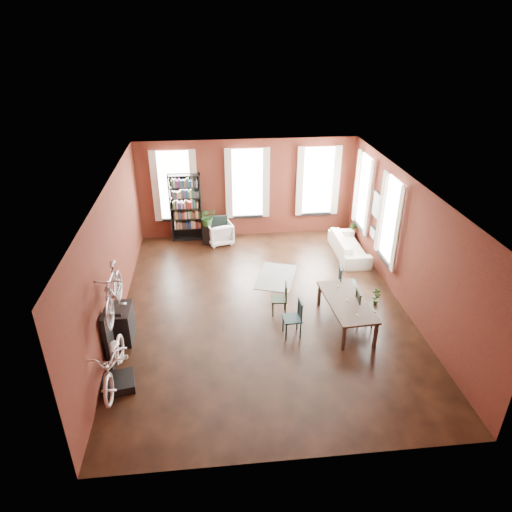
{
  "coord_description": "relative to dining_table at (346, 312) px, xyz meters",
  "views": [
    {
      "loc": [
        -1.19,
        -9.53,
        6.45
      ],
      "look_at": [
        -0.13,
        0.6,
        1.16
      ],
      "focal_mm": 32.0,
      "sensor_mm": 36.0,
      "label": 1
    }
  ],
  "objects": [
    {
      "name": "bicycle_floor",
      "position": [
        -5.02,
        -1.59,
        0.74
      ],
      "size": [
        0.63,
        0.95,
        1.79
      ],
      "primitive_type": "imported",
      "rotation": [
        0.0,
        0.0,
        -0.01
      ],
      "color": "silver",
      "rests_on": "bike_trainer"
    },
    {
      "name": "dining_chair_d",
      "position": [
        0.31,
        1.01,
        0.16
      ],
      "size": [
        0.53,
        0.53,
        0.98
      ],
      "primitive_type": "cube",
      "rotation": [
        0.0,
        0.0,
        1.39
      ],
      "color": "#1C3B3E",
      "rests_on": "ground"
    },
    {
      "name": "bike_trainer",
      "position": [
        -5.01,
        -1.56,
        -0.24
      ],
      "size": [
        0.71,
        0.71,
        0.18
      ],
      "primitive_type": "cube",
      "rotation": [
        0.0,
        0.0,
        0.18
      ],
      "color": "black",
      "rests_on": "ground"
    },
    {
      "name": "room",
      "position": [
        -1.59,
        1.51,
        1.81
      ],
      "size": [
        9.0,
        9.04,
        3.22
      ],
      "color": "black",
      "rests_on": "ground"
    },
    {
      "name": "plant_on_stand",
      "position": [
        -3.16,
        4.8,
        0.52
      ],
      "size": [
        0.69,
        0.73,
        0.47
      ],
      "primitive_type": "imported",
      "rotation": [
        0.0,
        0.0,
        0.3
      ],
      "color": "#285421",
      "rests_on": "plant_stand"
    },
    {
      "name": "bookshelf",
      "position": [
        -3.84,
        5.2,
        0.77
      ],
      "size": [
        1.0,
        0.32,
        2.2
      ],
      "primitive_type": "cube",
      "color": "black",
      "rests_on": "ground"
    },
    {
      "name": "console_table",
      "position": [
        -5.12,
        -0.0,
        0.07
      ],
      "size": [
        0.4,
        0.8,
        0.8
      ],
      "primitive_type": "cube",
      "color": "black",
      "rests_on": "ground"
    },
    {
      "name": "plant_by_sofa",
      "position": [
        1.52,
        4.58,
        -0.18
      ],
      "size": [
        0.6,
        0.75,
        0.3
      ],
      "primitive_type": "imported",
      "rotation": [
        0.0,
        0.0,
        -0.42
      ],
      "color": "#2D5020",
      "rests_on": "ground"
    },
    {
      "name": "white_armchair",
      "position": [
        -2.8,
        4.77,
        0.06
      ],
      "size": [
        0.91,
        0.88,
        0.78
      ],
      "primitive_type": "imported",
      "rotation": [
        0.0,
        0.0,
        3.4
      ],
      "color": "white",
      "rests_on": "ground"
    },
    {
      "name": "dining_chair_b",
      "position": [
        -1.49,
        0.62,
        0.08
      ],
      "size": [
        0.42,
        0.42,
        0.82
      ],
      "primitive_type": "cube",
      "rotation": [
        0.0,
        0.0,
        -1.68
      ],
      "color": "black",
      "rests_on": "ground"
    },
    {
      "name": "bike_wall_rack",
      "position": [
        -5.24,
        -0.9,
        0.32
      ],
      "size": [
        0.16,
        0.6,
        1.3
      ],
      "primitive_type": "cube",
      "color": "black",
      "rests_on": "ground"
    },
    {
      "name": "cream_sofa",
      "position": [
        1.11,
        3.5,
        0.08
      ],
      "size": [
        0.61,
        2.08,
        0.81
      ],
      "primitive_type": "imported",
      "rotation": [
        0.0,
        0.0,
        1.57
      ],
      "color": "beige",
      "rests_on": "ground"
    },
    {
      "name": "plant_stand",
      "position": [
        -3.14,
        4.76,
        -0.02
      ],
      "size": [
        0.4,
        0.4,
        0.61
      ],
      "primitive_type": "cube",
      "rotation": [
        0.0,
        0.0,
        -0.42
      ],
      "color": "black",
      "rests_on": "ground"
    },
    {
      "name": "dining_chair_a",
      "position": [
        -1.33,
        -0.27,
        0.11
      ],
      "size": [
        0.43,
        0.43,
        0.89
      ],
      "primitive_type": "cube",
      "rotation": [
        0.0,
        0.0,
        -1.52
      ],
      "color": "#163032",
      "rests_on": "ground"
    },
    {
      "name": "dining_chair_c",
      "position": [
        0.43,
        -0.03,
        0.13
      ],
      "size": [
        0.44,
        0.44,
        0.91
      ],
      "primitive_type": "cube",
      "rotation": [
        0.0,
        0.0,
        1.53
      ],
      "color": "black",
      "rests_on": "ground"
    },
    {
      "name": "striped_rug",
      "position": [
        -1.3,
        2.39,
        -0.32
      ],
      "size": [
        1.41,
        1.79,
        0.01
      ],
      "primitive_type": "cube",
      "rotation": [
        0.0,
        0.0,
        -0.32
      ],
      "color": "black",
      "rests_on": "ground"
    },
    {
      "name": "bicycle_hung",
      "position": [
        -4.99,
        -0.9,
        1.8
      ],
      "size": [
        0.47,
        1.0,
        1.66
      ],
      "primitive_type": "imported",
      "color": "#A5A8AD",
      "rests_on": "bike_wall_rack"
    },
    {
      "name": "dining_table",
      "position": [
        0.0,
        0.0,
        0.0
      ],
      "size": [
        1.01,
        1.99,
        0.66
      ],
      "primitive_type": "cube",
      "rotation": [
        0.0,
        0.0,
        0.07
      ],
      "color": "#453529",
      "rests_on": "ground"
    },
    {
      "name": "plant_small",
      "position": [
        1.01,
        0.74,
        -0.25
      ],
      "size": [
        0.36,
        0.51,
        0.17
      ],
      "primitive_type": "imported",
      "rotation": [
        0.0,
        0.0,
        0.27
      ],
      "color": "#2F5522",
      "rests_on": "ground"
    }
  ]
}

